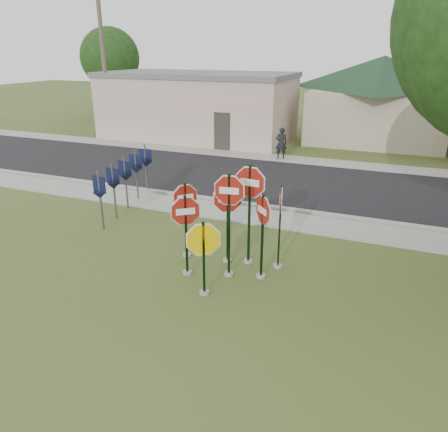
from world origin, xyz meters
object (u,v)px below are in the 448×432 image
at_px(stop_sign_center, 229,211).
at_px(utility_pole_near, 104,60).
at_px(stop_sign_left, 186,225).
at_px(pedestrian, 281,143).
at_px(stop_sign_yellow, 204,250).

relative_size(stop_sign_center, utility_pole_near, 0.30).
bearing_deg(stop_sign_left, pedestrian, 95.13).
bearing_deg(utility_pole_near, stop_sign_center, -45.03).
height_order(stop_sign_center, pedestrian, stop_sign_center).
relative_size(stop_sign_left, pedestrian, 1.38).
bearing_deg(stop_sign_yellow, stop_sign_center, 79.98).
height_order(stop_sign_center, stop_sign_left, stop_sign_center).
distance_m(stop_sign_center, utility_pole_near, 20.06).
bearing_deg(pedestrian, stop_sign_yellow, 77.35).
relative_size(stop_sign_yellow, stop_sign_left, 0.87).
bearing_deg(utility_pole_near, pedestrian, -5.00).
xyz_separation_m(stop_sign_yellow, pedestrian, (-2.04, 14.10, -0.28)).
bearing_deg(stop_sign_yellow, stop_sign_left, 138.42).
xyz_separation_m(stop_sign_center, stop_sign_yellow, (-0.20, -1.11, -0.64)).
height_order(stop_sign_left, utility_pole_near, utility_pole_near).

